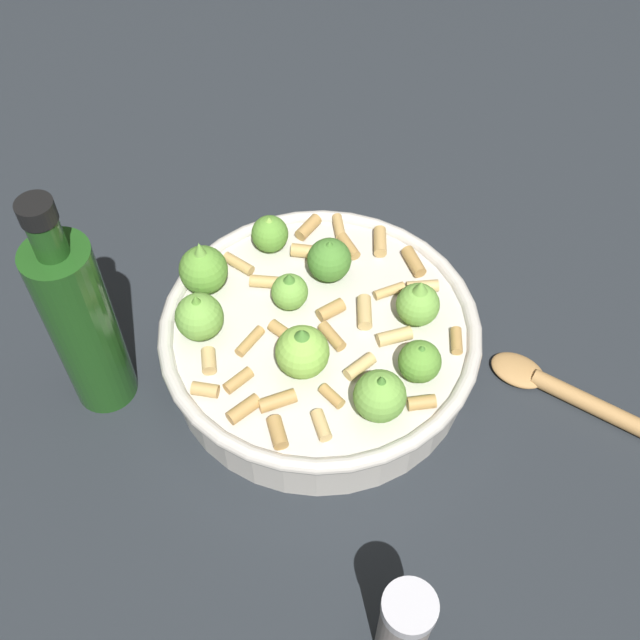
{
  "coord_description": "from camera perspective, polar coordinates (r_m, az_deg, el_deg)",
  "views": [
    {
      "loc": [
        -0.34,
        -0.24,
        0.61
      ],
      "look_at": [
        0.0,
        0.0,
        0.07
      ],
      "focal_mm": 43.19,
      "sensor_mm": 36.0,
      "label": 1
    }
  ],
  "objects": [
    {
      "name": "ground_plane",
      "position": [
        0.74,
        -0.0,
        -3.08
      ],
      "size": [
        2.4,
        2.4,
        0.0
      ],
      "primitive_type": "plane",
      "color": "#23282D"
    },
    {
      "name": "olive_oil_bottle",
      "position": [
        0.67,
        -17.23,
        -0.23
      ],
      "size": [
        0.06,
        0.06,
        0.24
      ],
      "color": "#1E4C19",
      "rests_on": "ground"
    },
    {
      "name": "pepper_shaker",
      "position": [
        0.59,
        6.25,
        -21.63
      ],
      "size": [
        0.04,
        0.04,
        0.1
      ],
      "color": "gray",
      "rests_on": "ground"
    },
    {
      "name": "cooking_pan",
      "position": [
        0.71,
        -0.12,
        -1.29
      ],
      "size": [
        0.29,
        0.29,
        0.11
      ],
      "color": "beige",
      "rests_on": "ground"
    },
    {
      "name": "wooden_spoon",
      "position": [
        0.75,
        19.91,
        -6.16
      ],
      "size": [
        0.04,
        0.24,
        0.02
      ],
      "color": "#B2844C",
      "rests_on": "ground"
    }
  ]
}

